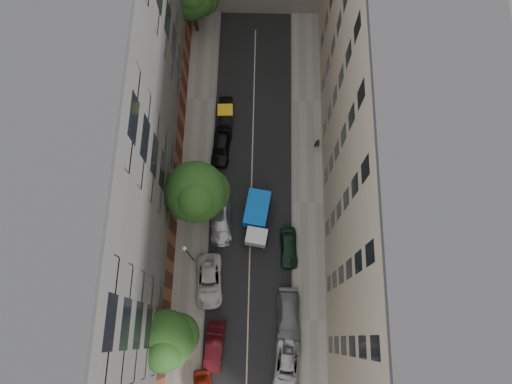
{
  "coord_description": "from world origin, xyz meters",
  "views": [
    {
      "loc": [
        0.74,
        -12.65,
        42.41
      ],
      "look_at": [
        0.49,
        -0.94,
        6.0
      ],
      "focal_mm": 32.0,
      "sensor_mm": 36.0,
      "label": 1
    }
  ],
  "objects_px": {
    "tarp_truck": "(257,218)",
    "car_right_1": "(289,317)",
    "pedestrian": "(317,143)",
    "tree_near": "(165,342)",
    "car_left_4": "(221,147)",
    "tree_mid": "(197,194)",
    "car_left_1": "(214,346)",
    "car_left_5": "(226,115)",
    "lamp_post": "(188,253)",
    "car_right_2": "(289,248)",
    "car_right_0": "(287,368)",
    "car_left_3": "(221,221)",
    "car_left_2": "(209,281)"
  },
  "relations": [
    {
      "from": "lamp_post",
      "to": "car_right_0",
      "type": "bearing_deg",
      "value": -46.73
    },
    {
      "from": "tarp_truck",
      "to": "car_left_1",
      "type": "xyz_separation_m",
      "value": [
        -3.46,
        -11.46,
        -0.59
      ]
    },
    {
      "from": "car_left_5",
      "to": "pedestrian",
      "type": "xyz_separation_m",
      "value": [
        9.2,
        -3.13,
        0.32
      ]
    },
    {
      "from": "tarp_truck",
      "to": "tree_mid",
      "type": "distance_m",
      "value": 6.81
    },
    {
      "from": "lamp_post",
      "to": "pedestrian",
      "type": "relative_size",
      "value": 3.65
    },
    {
      "from": "car_left_2",
      "to": "pedestrian",
      "type": "distance_m",
      "value": 16.94
    },
    {
      "from": "tarp_truck",
      "to": "tree_mid",
      "type": "height_order",
      "value": "tree_mid"
    },
    {
      "from": "car_left_1",
      "to": "car_left_2",
      "type": "height_order",
      "value": "car_left_1"
    },
    {
      "from": "car_right_1",
      "to": "lamp_post",
      "type": "bearing_deg",
      "value": 149.95
    },
    {
      "from": "car_right_0",
      "to": "tree_mid",
      "type": "distance_m",
      "value": 16.77
    },
    {
      "from": "car_left_5",
      "to": "tarp_truck",
      "type": "bearing_deg",
      "value": -74.98
    },
    {
      "from": "car_right_0",
      "to": "tarp_truck",
      "type": "bearing_deg",
      "value": 106.93
    },
    {
      "from": "car_right_1",
      "to": "car_left_1",
      "type": "bearing_deg",
      "value": -158.74
    },
    {
      "from": "car_right_0",
      "to": "pedestrian",
      "type": "distance_m",
      "value": 21.09
    },
    {
      "from": "tree_mid",
      "to": "lamp_post",
      "type": "bearing_deg",
      "value": -98.28
    },
    {
      "from": "car_left_4",
      "to": "tarp_truck",
      "type": "bearing_deg",
      "value": -58.74
    },
    {
      "from": "tree_mid",
      "to": "lamp_post",
      "type": "distance_m",
      "value": 5.14
    },
    {
      "from": "car_right_2",
      "to": "pedestrian",
      "type": "xyz_separation_m",
      "value": [
        2.8,
        10.47,
        0.3
      ]
    },
    {
      "from": "car_left_4",
      "to": "tree_mid",
      "type": "distance_m",
      "value": 8.31
    },
    {
      "from": "pedestrian",
      "to": "tree_near",
      "type": "bearing_deg",
      "value": 52.97
    },
    {
      "from": "tarp_truck",
      "to": "car_right_1",
      "type": "bearing_deg",
      "value": -62.07
    },
    {
      "from": "tarp_truck",
      "to": "car_right_1",
      "type": "relative_size",
      "value": 1.06
    },
    {
      "from": "car_left_3",
      "to": "tarp_truck",
      "type": "bearing_deg",
      "value": 0.92
    },
    {
      "from": "car_left_3",
      "to": "lamp_post",
      "type": "bearing_deg",
      "value": -126.75
    },
    {
      "from": "car_left_1",
      "to": "lamp_post",
      "type": "distance_m",
      "value": 8.51
    },
    {
      "from": "car_left_1",
      "to": "car_right_0",
      "type": "relative_size",
      "value": 0.91
    },
    {
      "from": "car_right_0",
      "to": "car_left_3",
      "type": "bearing_deg",
      "value": 120.66
    },
    {
      "from": "tree_near",
      "to": "tree_mid",
      "type": "bearing_deg",
      "value": 81.43
    },
    {
      "from": "tree_mid",
      "to": "car_left_4",
      "type": "bearing_deg",
      "value": 77.92
    },
    {
      "from": "car_right_2",
      "to": "car_left_5",
      "type": "bearing_deg",
      "value": 112.54
    },
    {
      "from": "car_left_1",
      "to": "car_right_1",
      "type": "relative_size",
      "value": 0.85
    },
    {
      "from": "car_right_2",
      "to": "lamp_post",
      "type": "bearing_deg",
      "value": -174.57
    },
    {
      "from": "car_right_1",
      "to": "tree_mid",
      "type": "bearing_deg",
      "value": 129.23
    },
    {
      "from": "car_left_4",
      "to": "tree_near",
      "type": "height_order",
      "value": "tree_near"
    },
    {
      "from": "car_left_5",
      "to": "pedestrian",
      "type": "height_order",
      "value": "pedestrian"
    },
    {
      "from": "car_left_2",
      "to": "car_left_4",
      "type": "bearing_deg",
      "value": 84.52
    },
    {
      "from": "car_right_1",
      "to": "car_right_0",
      "type": "bearing_deg",
      "value": -93.14
    },
    {
      "from": "tree_mid",
      "to": "car_right_0",
      "type": "bearing_deg",
      "value": -60.3
    },
    {
      "from": "tree_mid",
      "to": "car_right_1",
      "type": "bearing_deg",
      "value": -50.09
    },
    {
      "from": "car_left_2",
      "to": "pedestrian",
      "type": "relative_size",
      "value": 3.06
    },
    {
      "from": "tree_mid",
      "to": "pedestrian",
      "type": "bearing_deg",
      "value": 32.63
    },
    {
      "from": "tree_mid",
      "to": "tree_near",
      "type": "bearing_deg",
      "value": -98.57
    },
    {
      "from": "car_left_5",
      "to": "tree_mid",
      "type": "xyz_separation_m",
      "value": [
        -1.7,
        -10.11,
        5.08
      ]
    },
    {
      "from": "lamp_post",
      "to": "tree_mid",
      "type": "bearing_deg",
      "value": 81.72
    },
    {
      "from": "car_right_0",
      "to": "pedestrian",
      "type": "xyz_separation_m",
      "value": [
        2.98,
        20.87,
        0.31
      ]
    },
    {
      "from": "tarp_truck",
      "to": "tree_near",
      "type": "height_order",
      "value": "tree_near"
    },
    {
      "from": "tarp_truck",
      "to": "car_left_5",
      "type": "height_order",
      "value": "tarp_truck"
    },
    {
      "from": "car_left_1",
      "to": "tarp_truck",
      "type": "bearing_deg",
      "value": 78.1
    },
    {
      "from": "car_left_5",
      "to": "lamp_post",
      "type": "bearing_deg",
      "value": -101.41
    },
    {
      "from": "car_left_2",
      "to": "car_right_1",
      "type": "xyz_separation_m",
      "value": [
        7.2,
        -3.0,
        0.04
      ]
    }
  ]
}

